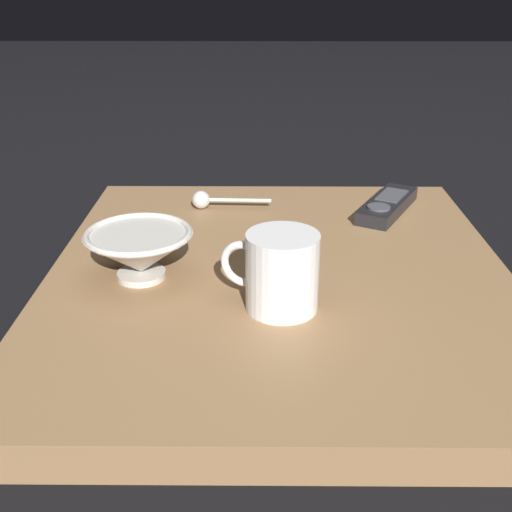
{
  "coord_description": "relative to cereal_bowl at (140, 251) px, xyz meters",
  "views": [
    {
      "loc": [
        0.02,
        0.73,
        0.4
      ],
      "look_at": [
        0.03,
        0.0,
        0.06
      ],
      "focal_mm": 44.67,
      "sensor_mm": 36.0,
      "label": 1
    }
  ],
  "objects": [
    {
      "name": "table",
      "position": [
        -0.17,
        -0.03,
        -0.06
      ],
      "size": [
        0.59,
        0.66,
        0.04
      ],
      "color": "#936D47",
      "rests_on": "ground"
    },
    {
      "name": "teaspoon",
      "position": [
        -0.06,
        -0.25,
        -0.02
      ],
      "size": [
        0.13,
        0.03,
        0.03
      ],
      "color": "silver",
      "rests_on": "table"
    },
    {
      "name": "cereal_bowl",
      "position": [
        0.0,
        0.0,
        0.0
      ],
      "size": [
        0.13,
        0.13,
        0.06
      ],
      "color": "beige",
      "rests_on": "table"
    },
    {
      "name": "ground_plane",
      "position": [
        -0.17,
        -0.03,
        -0.08
      ],
      "size": [
        6.0,
        6.0,
        0.0
      ],
      "primitive_type": "plane",
      "color": "black"
    },
    {
      "name": "coffee_mug",
      "position": [
        -0.17,
        0.07,
        0.01
      ],
      "size": [
        0.11,
        0.08,
        0.09
      ],
      "color": "white",
      "rests_on": "table"
    },
    {
      "name": "tv_remote_near",
      "position": [
        -0.35,
        -0.23,
        -0.03
      ],
      "size": [
        0.12,
        0.17,
        0.02
      ],
      "color": "black",
      "rests_on": "table"
    }
  ]
}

